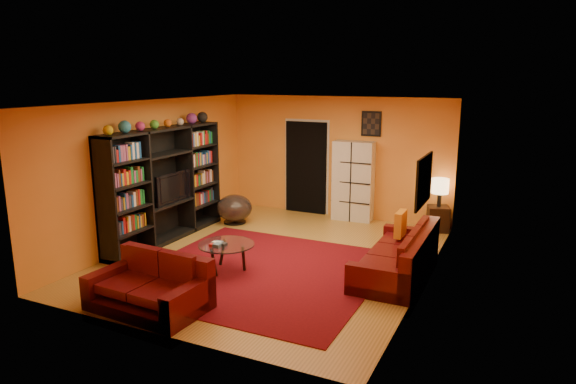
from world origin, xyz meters
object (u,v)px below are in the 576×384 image
at_px(tv, 169,187).
at_px(side_table, 438,219).
at_px(entertainment_unit, 165,185).
at_px(table_lamp, 440,187).
at_px(sofa, 402,257).
at_px(coffee_table, 226,247).
at_px(loveseat, 153,287).
at_px(bowl_chair, 235,208).
at_px(storage_cabinet, 353,181).

bearing_deg(tv, side_table, -59.06).
relative_size(entertainment_unit, table_lamp, 5.36).
height_order(sofa, coffee_table, sofa).
xyz_separation_m(loveseat, side_table, (2.84, 5.16, -0.03)).
bearing_deg(bowl_chair, entertainment_unit, -111.18).
bearing_deg(bowl_chair, coffee_table, -61.48).
bearing_deg(loveseat, sofa, -43.77).
bearing_deg(loveseat, table_lamp, -25.67).
distance_m(loveseat, bowl_chair, 4.06).
bearing_deg(sofa, tv, -179.26).
distance_m(tv, table_lamp, 5.22).
relative_size(sofa, coffee_table, 2.56).
height_order(loveseat, side_table, loveseat).
xyz_separation_m(storage_cabinet, side_table, (1.80, -0.06, -0.59)).
relative_size(storage_cabinet, table_lamp, 3.02).
height_order(entertainment_unit, sofa, entertainment_unit).
bearing_deg(tv, table_lamp, -59.06).
height_order(sofa, table_lamp, table_lamp).
xyz_separation_m(sofa, bowl_chair, (-3.83, 1.36, 0.04)).
height_order(coffee_table, storage_cabinet, storage_cabinet).
relative_size(entertainment_unit, side_table, 6.00).
bearing_deg(storage_cabinet, loveseat, -103.78).
xyz_separation_m(tv, coffee_table, (1.83, -0.96, -0.60)).
relative_size(storage_cabinet, side_table, 3.38).
height_order(entertainment_unit, tv, entertainment_unit).
height_order(bowl_chair, table_lamp, table_lamp).
relative_size(tv, coffee_table, 1.10).
bearing_deg(table_lamp, loveseat, -118.86).
bearing_deg(coffee_table, table_lamp, 54.06).
bearing_deg(coffee_table, bowl_chair, 118.52).
xyz_separation_m(bowl_chair, side_table, (3.95, 1.25, -0.07)).
bearing_deg(coffee_table, storage_cabinet, 77.10).
relative_size(bowl_chair, side_table, 1.48).
bearing_deg(tv, sofa, -89.03).
relative_size(tv, table_lamp, 1.74).
xyz_separation_m(entertainment_unit, loveseat, (1.68, -2.42, -0.77)).
bearing_deg(bowl_chair, tv, -110.28).
xyz_separation_m(bowl_chair, table_lamp, (3.95, 1.25, 0.58)).
distance_m(entertainment_unit, sofa, 4.48).
bearing_deg(loveseat, storage_cabinet, -8.18).
relative_size(entertainment_unit, sofa, 1.33).
xyz_separation_m(coffee_table, table_lamp, (2.64, 3.65, 0.50)).
height_order(bowl_chair, side_table, bowl_chair).
height_order(loveseat, bowl_chair, loveseat).
distance_m(entertainment_unit, tv, 0.09).
bearing_deg(sofa, bowl_chair, 160.25).
distance_m(tv, coffee_table, 2.15).
bearing_deg(side_table, sofa, -92.44).
height_order(tv, loveseat, tv).
bearing_deg(entertainment_unit, table_lamp, 31.24).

